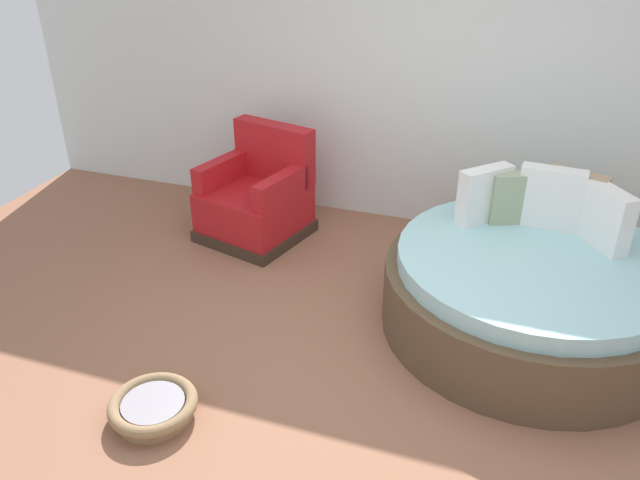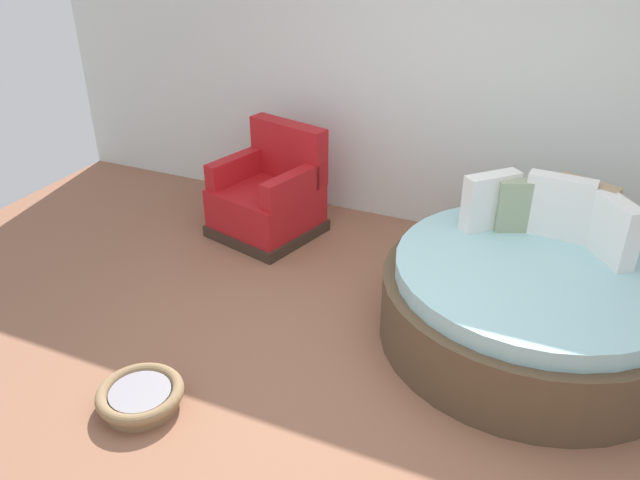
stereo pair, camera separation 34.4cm
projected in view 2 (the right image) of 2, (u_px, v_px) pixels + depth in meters
name	position (u px, v px, depth m)	size (l,w,h in m)	color
ground_plane	(357.00, 379.00, 3.94)	(8.00, 8.00, 0.02)	#936047
back_wall	(465.00, 68.00, 5.08)	(8.00, 0.12, 2.85)	silver
round_daybed	(533.00, 299.00, 4.16)	(1.98, 1.98, 1.02)	brown
red_armchair	(270.00, 197.00, 5.50)	(0.97, 0.97, 0.94)	#38281E
pet_basket	(141.00, 396.00, 3.69)	(0.51, 0.51, 0.13)	#8E704C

